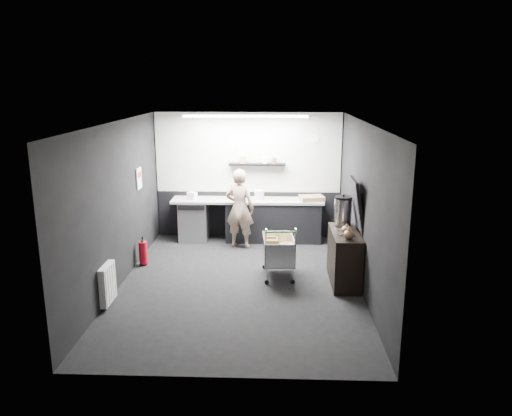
{
  "coord_description": "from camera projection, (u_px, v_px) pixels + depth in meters",
  "views": [
    {
      "loc": [
        0.58,
        -7.83,
        3.31
      ],
      "look_at": [
        0.26,
        0.4,
        1.23
      ],
      "focal_mm": 35.0,
      "sensor_mm": 36.0,
      "label": 1
    }
  ],
  "objects": [
    {
      "name": "person",
      "position": [
        240.0,
        208.0,
        10.13
      ],
      "size": [
        0.67,
        0.52,
        1.63
      ],
      "primitive_type": "imported",
      "rotation": [
        0.0,
        0.0,
        2.9
      ],
      "color": "beige",
      "rests_on": "floor"
    },
    {
      "name": "radiator",
      "position": [
        107.0,
        284.0,
        7.53
      ],
      "size": [
        0.1,
        0.5,
        0.6
      ],
      "primitive_type": "cube",
      "color": "white",
      "rests_on": "wall_left"
    },
    {
      "name": "wall_clock",
      "position": [
        314.0,
        139.0,
        10.47
      ],
      "size": [
        0.2,
        0.03,
        0.2
      ],
      "primitive_type": "cylinder",
      "rotation": [
        1.57,
        0.0,
        0.0
      ],
      "color": "white",
      "rests_on": "wall_back"
    },
    {
      "name": "floor",
      "position": [
        240.0,
        284.0,
        8.42
      ],
      "size": [
        5.5,
        5.5,
        0.0
      ],
      "primitive_type": "plane",
      "color": "black",
      "rests_on": "ground"
    },
    {
      "name": "dado_panel",
      "position": [
        248.0,
        214.0,
        10.94
      ],
      "size": [
        3.95,
        0.02,
        1.0
      ],
      "primitive_type": "cube",
      "color": "black",
      "rests_on": "wall_back"
    },
    {
      "name": "ceiling_strip",
      "position": [
        245.0,
        116.0,
        9.56
      ],
      "size": [
        2.4,
        0.2,
        0.04
      ],
      "primitive_type": "cube",
      "color": "white",
      "rests_on": "ceiling"
    },
    {
      "name": "pink_tub",
      "position": [
        259.0,
        195.0,
        10.51
      ],
      "size": [
        0.2,
        0.2,
        0.2
      ],
      "primitive_type": "cylinder",
      "color": "white",
      "rests_on": "prep_counter"
    },
    {
      "name": "poster",
      "position": [
        139.0,
        178.0,
        9.37
      ],
      "size": [
        0.02,
        0.3,
        0.4
      ],
      "primitive_type": "cube",
      "color": "white",
      "rests_on": "wall_left"
    },
    {
      "name": "cardboard_box",
      "position": [
        312.0,
        198.0,
        10.43
      ],
      "size": [
        0.55,
        0.46,
        0.1
      ],
      "primitive_type": "cube",
      "rotation": [
        0.0,
        0.0,
        0.2
      ],
      "color": "#8E6F4B",
      "rests_on": "prep_counter"
    },
    {
      "name": "floating_shelf",
      "position": [
        257.0,
        164.0,
        10.55
      ],
      "size": [
        1.2,
        0.22,
        0.04
      ],
      "primitive_type": "cube",
      "color": "black",
      "rests_on": "wall_back"
    },
    {
      "name": "kitchen_wall_panel",
      "position": [
        248.0,
        153.0,
        10.61
      ],
      "size": [
        3.95,
        0.02,
        1.7
      ],
      "primitive_type": "cube",
      "color": "silver",
      "rests_on": "wall_back"
    },
    {
      "name": "ceiling",
      "position": [
        238.0,
        122.0,
        7.76
      ],
      "size": [
        5.5,
        5.5,
        0.0
      ],
      "primitive_type": "plane",
      "rotation": [
        3.14,
        0.0,
        0.0
      ],
      "color": "silver",
      "rests_on": "wall_back"
    },
    {
      "name": "prep_counter",
      "position": [
        254.0,
        220.0,
        10.65
      ],
      "size": [
        3.2,
        0.61,
        0.9
      ],
      "color": "black",
      "rests_on": "floor"
    },
    {
      "name": "wall_left",
      "position": [
        117.0,
        205.0,
        8.16
      ],
      "size": [
        0.0,
        5.5,
        5.5
      ],
      "primitive_type": "plane",
      "rotation": [
        1.57,
        0.0,
        1.57
      ],
      "color": "black",
      "rests_on": "floor"
    },
    {
      "name": "wall_back",
      "position": [
        248.0,
        176.0,
        10.75
      ],
      "size": [
        5.5,
        0.0,
        5.5
      ],
      "primitive_type": "plane",
      "rotation": [
        1.57,
        0.0,
        0.0
      ],
      "color": "black",
      "rests_on": "floor"
    },
    {
      "name": "wall_front",
      "position": [
        221.0,
        268.0,
        5.42
      ],
      "size": [
        5.5,
        0.0,
        5.5
      ],
      "primitive_type": "plane",
      "rotation": [
        -1.57,
        0.0,
        0.0
      ],
      "color": "black",
      "rests_on": "floor"
    },
    {
      "name": "fire_extinguisher",
      "position": [
        143.0,
        252.0,
        9.24
      ],
      "size": [
        0.16,
        0.16,
        0.53
      ],
      "color": "#B00B1D",
      "rests_on": "floor"
    },
    {
      "name": "poster_red_band",
      "position": [
        139.0,
        175.0,
        9.35
      ],
      "size": [
        0.02,
        0.22,
        0.1
      ],
      "primitive_type": "cube",
      "color": "red",
      "rests_on": "poster"
    },
    {
      "name": "wall_right",
      "position": [
        363.0,
        208.0,
        8.01
      ],
      "size": [
        0.0,
        5.5,
        5.5
      ],
      "primitive_type": "plane",
      "rotation": [
        1.57,
        0.0,
        -1.57
      ],
      "color": "black",
      "rests_on": "floor"
    },
    {
      "name": "sideboard",
      "position": [
        345.0,
        250.0,
        8.4
      ],
      "size": [
        0.51,
        1.19,
        1.78
      ],
      "color": "black",
      "rests_on": "floor"
    },
    {
      "name": "white_container",
      "position": [
        192.0,
        196.0,
        10.52
      ],
      "size": [
        0.22,
        0.2,
        0.16
      ],
      "primitive_type": "cube",
      "rotation": [
        0.0,
        0.0,
        -0.39
      ],
      "color": "white",
      "rests_on": "prep_counter"
    },
    {
      "name": "shopping_cart",
      "position": [
        278.0,
        251.0,
        8.65
      ],
      "size": [
        0.58,
        0.91,
        0.96
      ],
      "color": "silver",
      "rests_on": "floor"
    }
  ]
}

